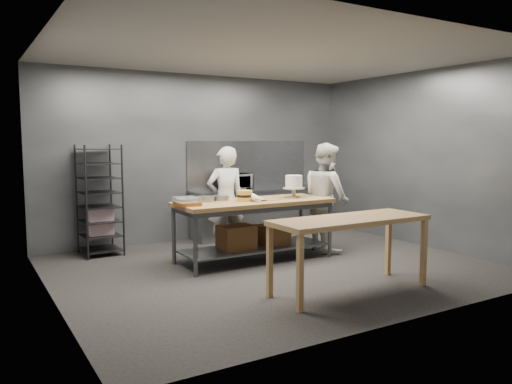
% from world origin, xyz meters
% --- Properties ---
extents(ground, '(6.00, 6.00, 0.00)m').
position_xyz_m(ground, '(0.00, 0.00, 0.00)').
color(ground, black).
rests_on(ground, ground).
extents(back_wall, '(6.00, 0.04, 3.00)m').
position_xyz_m(back_wall, '(0.00, 2.50, 1.50)').
color(back_wall, '#4C4F54').
rests_on(back_wall, ground).
extents(work_table, '(2.40, 0.90, 0.92)m').
position_xyz_m(work_table, '(-0.07, 0.49, 0.57)').
color(work_table, '#96663C').
rests_on(work_table, ground).
extents(near_counter, '(2.00, 0.70, 0.90)m').
position_xyz_m(near_counter, '(0.15, -1.43, 0.81)').
color(near_counter, olive).
rests_on(near_counter, ground).
extents(back_counter, '(2.60, 0.60, 0.90)m').
position_xyz_m(back_counter, '(1.00, 2.18, 0.45)').
color(back_counter, slate).
rests_on(back_counter, ground).
extents(splashback_panel, '(2.60, 0.02, 0.90)m').
position_xyz_m(splashback_panel, '(1.00, 2.48, 1.35)').
color(splashback_panel, slate).
rests_on(splashback_panel, back_counter).
extents(speed_rack, '(0.63, 0.67, 1.75)m').
position_xyz_m(speed_rack, '(-1.96, 2.10, 0.86)').
color(speed_rack, black).
rests_on(speed_rack, ground).
extents(chef_behind, '(0.66, 0.47, 1.72)m').
position_xyz_m(chef_behind, '(-0.18, 1.19, 0.86)').
color(chef_behind, silver).
rests_on(chef_behind, ground).
extents(chef_right, '(0.80, 0.96, 1.77)m').
position_xyz_m(chef_right, '(1.33, 0.51, 0.89)').
color(chef_right, silver).
rests_on(chef_right, ground).
extents(microwave, '(0.54, 0.37, 0.30)m').
position_xyz_m(microwave, '(0.54, 2.18, 1.05)').
color(microwave, black).
rests_on(microwave, back_counter).
extents(frosted_cake_stand, '(0.34, 0.34, 0.35)m').
position_xyz_m(frosted_cake_stand, '(0.65, 0.47, 1.15)').
color(frosted_cake_stand, tan).
rests_on(frosted_cake_stand, work_table).
extents(layer_cake, '(0.22, 0.22, 0.16)m').
position_xyz_m(layer_cake, '(-0.23, 0.47, 1.00)').
color(layer_cake, '#F0B34C').
rests_on(layer_cake, work_table).
extents(cake_pans, '(0.89, 0.38, 0.07)m').
position_xyz_m(cake_pans, '(-0.86, 0.69, 0.96)').
color(cake_pans, gray).
rests_on(cake_pans, work_table).
extents(piping_bag, '(0.12, 0.38, 0.12)m').
position_xyz_m(piping_bag, '(-0.14, 0.25, 0.98)').
color(piping_bag, white).
rests_on(piping_bag, work_table).
extents(offset_spatula, '(0.36, 0.02, 0.02)m').
position_xyz_m(offset_spatula, '(0.09, 0.32, 0.93)').
color(offset_spatula, slate).
rests_on(offset_spatula, work_table).
extents(pastry_clamshells, '(0.33, 0.40, 0.11)m').
position_xyz_m(pastry_clamshells, '(-1.15, 0.47, 0.98)').
color(pastry_clamshells, '#985E1E').
rests_on(pastry_clamshells, work_table).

